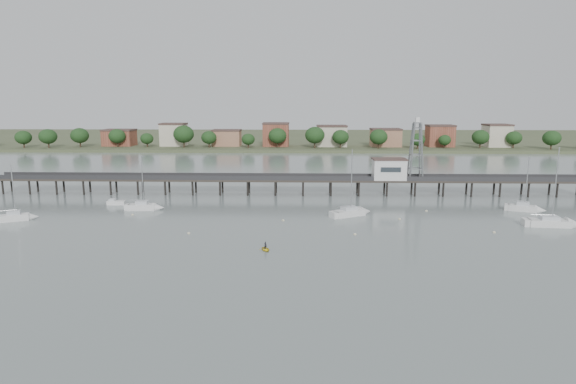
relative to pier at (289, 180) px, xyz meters
The scene contains 14 objects.
ground_plane 60.12m from the pier, 90.00° to the right, with size 500.00×500.00×0.00m, color slate.
pier is the anchor object (origin of this frame).
pier_building 25.16m from the pier, ahead, with size 8.40×5.40×5.30m.
lattice_tower 32.34m from the pier, ahead, with size 3.20×3.20×15.50m.
sailboat_a 60.27m from the pier, 151.41° to the right, with size 7.24×4.91×11.76m.
sailboat_c 26.80m from the pier, 57.76° to the right, with size 8.98×6.63×14.59m.
sailboat_b 35.90m from the pier, 148.43° to the right, with size 7.71×2.65×12.61m.
sailboat_e 54.91m from the pier, 19.08° to the right, with size 7.68×4.84×12.33m.
sailboat_d 60.14m from the pier, 30.63° to the right, with size 9.97×3.85×15.92m.
white_tender 41.82m from the pier, 160.93° to the right, with size 4.08×1.85×1.56m.
yellow_dinghy 47.21m from the pier, 93.09° to the right, with size 1.65×0.48×2.30m, color yellow.
dinghy_occupant 47.21m from the pier, 93.09° to the right, with size 0.43×1.18×0.28m, color black.
mooring_buoys 30.63m from the pier, 75.34° to the right, with size 70.49×19.89×0.39m.
far_shore 179.60m from the pier, 89.89° to the left, with size 500.00×170.00×10.40m.
Camera 1 is at (3.19, -60.11, 23.16)m, focal length 30.00 mm.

